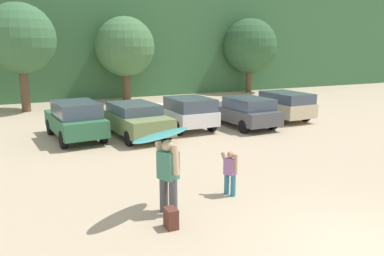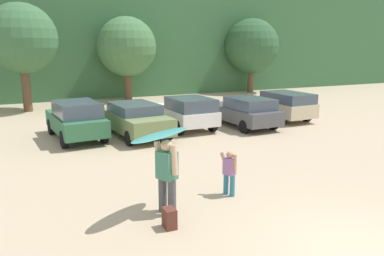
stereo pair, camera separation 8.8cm
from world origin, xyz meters
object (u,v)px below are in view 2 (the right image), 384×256
object	(u,v)px
parked_car_olive_green	(135,119)
person_child	(229,171)
parked_car_forest_green	(76,119)
parked_car_dark_gray	(244,111)
parked_car_white	(186,112)
person_adult	(167,172)
parked_car_champagne	(279,104)
surfboard_teal	(161,135)
backpack_dropped	(169,218)

from	to	relation	value
parked_car_olive_green	person_child	distance (m)	7.61
parked_car_forest_green	parked_car_dark_gray	bearing A→B (deg)	-101.11
parked_car_white	person_adult	xyz separation A→B (m)	(-4.21, -8.37, 0.17)
person_adult	parked_car_champagne	bearing A→B (deg)	-162.68
parked_car_dark_gray	parked_car_champagne	distance (m)	2.97
parked_car_white	surfboard_teal	distance (m)	9.44
person_adult	backpack_dropped	bearing A→B (deg)	48.55
surfboard_teal	parked_car_white	bearing A→B (deg)	-149.18
person_child	surfboard_teal	size ratio (longest dim) A/B	0.63
parked_car_dark_gray	parked_car_champagne	size ratio (longest dim) A/B	0.93
parked_car_champagne	backpack_dropped	distance (m)	13.71
parked_car_olive_green	person_adult	xyz separation A→B (m)	(-1.58, -7.94, 0.23)
parked_car_white	backpack_dropped	world-z (taller)	parked_car_white
parked_car_champagne	parked_car_olive_green	bearing A→B (deg)	92.91
parked_car_dark_gray	backpack_dropped	bearing A→B (deg)	137.14
parked_car_dark_gray	parked_car_champagne	xyz separation A→B (m)	(2.82, 0.91, 0.04)
parked_car_olive_green	person_child	xyz separation A→B (m)	(0.30, -7.61, -0.10)
parked_car_forest_green	backpack_dropped	world-z (taller)	parked_car_forest_green
parked_car_olive_green	backpack_dropped	world-z (taller)	parked_car_olive_green
parked_car_champagne	surfboard_teal	bearing A→B (deg)	129.15
person_adult	backpack_dropped	world-z (taller)	person_adult
parked_car_olive_green	parked_car_dark_gray	bearing A→B (deg)	-98.42
person_child	parked_car_white	bearing A→B (deg)	-129.80
parked_car_champagne	person_adult	world-z (taller)	person_adult
person_adult	surfboard_teal	xyz separation A→B (m)	(-0.12, 0.05, 0.89)
surfboard_teal	backpack_dropped	xyz separation A→B (m)	(-0.12, -0.77, -1.68)
parked_car_forest_green	parked_car_olive_green	size ratio (longest dim) A/B	0.95
surfboard_teal	parked_car_olive_green	bearing A→B (deg)	-133.85
parked_car_white	surfboard_teal	size ratio (longest dim) A/B	2.09
parked_car_olive_green	surfboard_teal	distance (m)	8.15
parked_car_white	surfboard_teal	world-z (taller)	surfboard_teal
parked_car_olive_green	person_child	bearing A→B (deg)	177.00
parked_car_olive_green	parked_car_white	distance (m)	2.66
parked_car_olive_green	parked_car_dark_gray	distance (m)	5.45
person_child	surfboard_teal	distance (m)	2.36
parked_car_dark_gray	person_adult	xyz separation A→B (m)	(-7.03, -7.63, 0.24)
parked_car_olive_green	backpack_dropped	xyz separation A→B (m)	(-1.82, -8.66, -0.56)
person_child	surfboard_teal	world-z (taller)	surfboard_teal
parked_car_dark_gray	person_child	xyz separation A→B (m)	(-5.14, -7.30, -0.09)
parked_car_forest_green	backpack_dropped	size ratio (longest dim) A/B	9.54
parked_car_forest_green	parked_car_dark_gray	world-z (taller)	parked_car_forest_green
parked_car_olive_green	person_adult	bearing A→B (deg)	163.47
parked_car_olive_green	person_child	size ratio (longest dim) A/B	3.76
parked_car_dark_gray	surfboard_teal	size ratio (longest dim) A/B	2.26
surfboard_teal	parked_car_champagne	bearing A→B (deg)	-171.24
parked_car_dark_gray	person_child	distance (m)	8.93
person_child	backpack_dropped	world-z (taller)	person_child
backpack_dropped	parked_car_dark_gray	bearing A→B (deg)	49.04
parked_car_white	person_child	distance (m)	8.37
parked_car_white	parked_car_forest_green	bearing A→B (deg)	87.94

